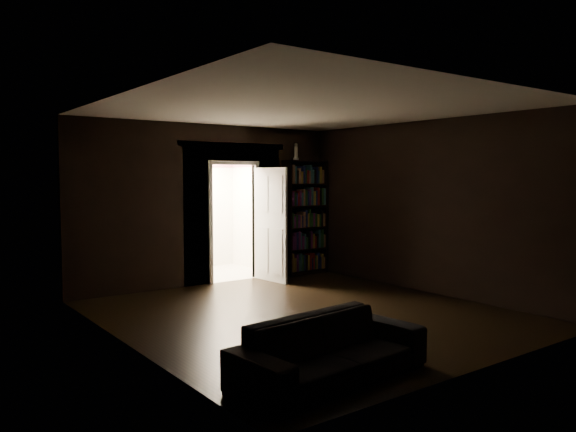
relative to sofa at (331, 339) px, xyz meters
name	(u,v)px	position (x,y,z in m)	size (l,w,h in m)	color
ground	(307,314)	(1.37, 2.09, -0.38)	(5.50, 5.50, 0.00)	black
room_walls	(262,190)	(1.36, 3.16, 1.30)	(5.02, 5.61, 2.84)	black
kitchen_alcove	(205,211)	(1.87, 5.96, 0.83)	(2.20, 1.80, 2.60)	#B1A79A
sofa	(331,339)	(0.00, 0.00, 0.00)	(1.97, 0.85, 0.76)	black
bookshelf	(305,217)	(3.37, 4.68, 0.72)	(0.90, 0.32, 2.20)	black
refrigerator	(182,231)	(1.50, 6.20, 0.45)	(0.74, 0.68, 1.65)	white
door	(271,225)	(2.37, 4.39, 0.65)	(0.85, 0.05, 2.05)	silver
figurine	(296,152)	(3.12, 4.63, 1.98)	(0.11, 0.11, 0.32)	white
bottles	(181,183)	(1.42, 6.08, 1.39)	(0.61, 0.08, 0.25)	black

